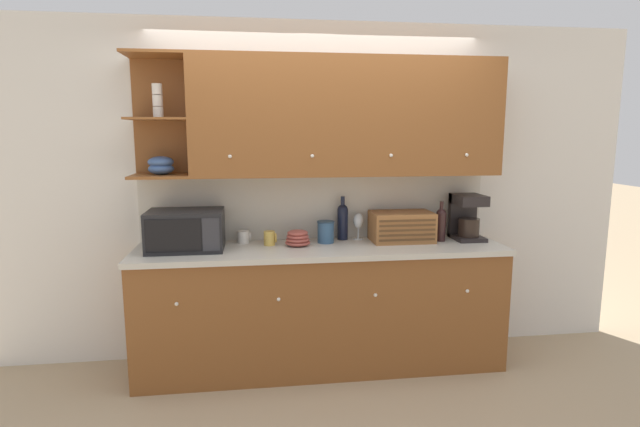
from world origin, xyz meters
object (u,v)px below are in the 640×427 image
Objects in this scene: microwave at (186,230)px; wine_glass at (358,222)px; bread_box at (402,227)px; storage_canister at (326,232)px; wine_bottle at (441,223)px; bowl_stack_on_counter at (298,238)px; mug_blue_second at (270,238)px; coffee_maker at (466,216)px; second_wine_bottle at (343,220)px; mug at (244,237)px.

microwave is 1.31m from wine_glass.
storage_canister is at bearing 177.87° from bread_box.
storage_canister is 0.59m from bread_box.
wine_glass is 0.64m from wine_bottle.
bowl_stack_on_counter is 0.82m from bread_box.
microwave reaches higher than mug_blue_second.
microwave is 1.13× the size of bread_box.
bread_box is at bearing 3.65° from bowl_stack_on_counter.
bowl_stack_on_counter is 0.52m from wine_glass.
mug_blue_second is at bearing -170.87° from wine_glass.
storage_canister is 0.36× the size of bread_box.
bowl_stack_on_counter is 0.90× the size of wine_glass.
storage_canister is at bearing -162.80° from wine_glass.
wine_glass is 0.85m from coffee_maker.
bread_box is (1.02, 0.01, 0.06)m from mug_blue_second.
bread_box is at bearing -15.62° from second_wine_bottle.
storage_canister is at bearing 3.77° from mug_blue_second.
second_wine_bottle reaches higher than wine_bottle.
microwave is 3.19× the size of storage_canister.
wine_glass is (0.49, 0.16, 0.09)m from bowl_stack_on_counter.
mug is 0.31× the size of second_wine_bottle.
wine_bottle reaches higher than wine_glass.
second_wine_bottle is at bearing 25.27° from bowl_stack_on_counter.
coffee_maker is at bearing 0.71° from mug_blue_second.
bowl_stack_on_counter reaches higher than mug.
mug is 1.22m from bread_box.
storage_canister is at bearing -6.77° from mug.
microwave is at bearing -157.95° from mug.
bowl_stack_on_counter is at bearing -177.24° from coffee_maker.
storage_canister reaches higher than mug.
mug_blue_second is 1.32m from wine_bottle.
storage_canister reaches higher than bowl_stack_on_counter.
second_wine_bottle is (0.58, 0.13, 0.10)m from mug_blue_second.
mug is 0.63m from storage_canister.
bread_box is (0.59, -0.02, 0.03)m from storage_canister.
bread_box is at bearing 172.70° from wine_bottle.
mug_blue_second is 0.31× the size of second_wine_bottle.
bread_box is at bearing -178.61° from coffee_maker.
mug_blue_second is at bearing -179.29° from coffee_maker.
mug is 1.52m from wine_bottle.
coffee_maker reaches higher than second_wine_bottle.
coffee_maker is (0.53, 0.01, 0.07)m from bread_box.
second_wine_bottle is 0.46m from bread_box.
microwave is 1.71× the size of wine_bottle.
wine_glass is at bearing 161.59° from bread_box.
bowl_stack_on_counter is 1.12m from wine_bottle.
mug_blue_second is 0.56× the size of bowl_stack_on_counter.
storage_canister is (0.43, 0.03, 0.03)m from mug_blue_second.
second_wine_bottle reaches higher than wine_glass.
microwave reaches higher than mug.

